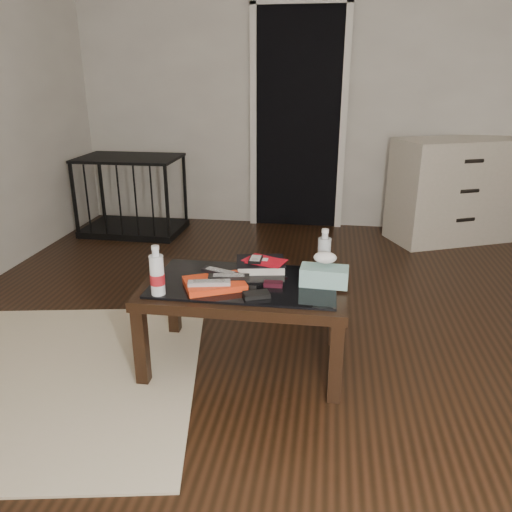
{
  "coord_description": "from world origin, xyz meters",
  "views": [
    {
      "loc": [
        -0.09,
        -2.36,
        1.44
      ],
      "look_at": [
        -0.44,
        0.01,
        0.55
      ],
      "focal_mm": 35.0,
      "sensor_mm": 36.0,
      "label": 1
    }
  ],
  "objects_px": {
    "textbook": "(261,265)",
    "tissue_box": "(324,276)",
    "water_bottle_right": "(324,252)",
    "pet_crate": "(133,208)",
    "water_bottle_left": "(157,270)",
    "coffee_table": "(245,293)",
    "dresser": "(461,190)"
  },
  "relations": [
    {
      "from": "coffee_table",
      "to": "pet_crate",
      "type": "distance_m",
      "value": 2.55
    },
    {
      "from": "dresser",
      "to": "water_bottle_left",
      "type": "relative_size",
      "value": 5.46
    },
    {
      "from": "textbook",
      "to": "water_bottle_left",
      "type": "bearing_deg",
      "value": -148.35
    },
    {
      "from": "water_bottle_right",
      "to": "tissue_box",
      "type": "distance_m",
      "value": 0.16
    },
    {
      "from": "water_bottle_right",
      "to": "tissue_box",
      "type": "height_order",
      "value": "water_bottle_right"
    },
    {
      "from": "pet_crate",
      "to": "tissue_box",
      "type": "height_order",
      "value": "pet_crate"
    },
    {
      "from": "dresser",
      "to": "water_bottle_right",
      "type": "xyz_separation_m",
      "value": [
        -1.17,
        -2.18,
        0.13
      ]
    },
    {
      "from": "coffee_table",
      "to": "water_bottle_right",
      "type": "distance_m",
      "value": 0.45
    },
    {
      "from": "textbook",
      "to": "tissue_box",
      "type": "bearing_deg",
      "value": -35.97
    },
    {
      "from": "textbook",
      "to": "water_bottle_right",
      "type": "distance_m",
      "value": 0.34
    },
    {
      "from": "pet_crate",
      "to": "tissue_box",
      "type": "xyz_separation_m",
      "value": [
        1.81,
        -2.09,
        0.28
      ]
    },
    {
      "from": "water_bottle_left",
      "to": "textbook",
      "type": "bearing_deg",
      "value": 41.93
    },
    {
      "from": "dresser",
      "to": "water_bottle_left",
      "type": "distance_m",
      "value": 3.2
    },
    {
      "from": "coffee_table",
      "to": "pet_crate",
      "type": "height_order",
      "value": "pet_crate"
    },
    {
      "from": "dresser",
      "to": "water_bottle_right",
      "type": "height_order",
      "value": "dresser"
    },
    {
      "from": "coffee_table",
      "to": "textbook",
      "type": "height_order",
      "value": "textbook"
    },
    {
      "from": "coffee_table",
      "to": "water_bottle_right",
      "type": "height_order",
      "value": "water_bottle_right"
    },
    {
      "from": "coffee_table",
      "to": "water_bottle_left",
      "type": "height_order",
      "value": "water_bottle_left"
    },
    {
      "from": "coffee_table",
      "to": "textbook",
      "type": "relative_size",
      "value": 4.0
    },
    {
      "from": "water_bottle_right",
      "to": "textbook",
      "type": "bearing_deg",
      "value": 177.16
    },
    {
      "from": "pet_crate",
      "to": "water_bottle_left",
      "type": "distance_m",
      "value": 2.57
    },
    {
      "from": "water_bottle_left",
      "to": "tissue_box",
      "type": "xyz_separation_m",
      "value": [
        0.76,
        0.22,
        -0.07
      ]
    },
    {
      "from": "pet_crate",
      "to": "dresser",
      "type": "bearing_deg",
      "value": 5.91
    },
    {
      "from": "dresser",
      "to": "pet_crate",
      "type": "distance_m",
      "value": 3.0
    },
    {
      "from": "water_bottle_right",
      "to": "water_bottle_left",
      "type": "bearing_deg",
      "value": -154.04
    },
    {
      "from": "water_bottle_right",
      "to": "tissue_box",
      "type": "xyz_separation_m",
      "value": [
        0.01,
        -0.14,
        -0.07
      ]
    },
    {
      "from": "pet_crate",
      "to": "textbook",
      "type": "xyz_separation_m",
      "value": [
        1.48,
        -1.93,
        0.25
      ]
    },
    {
      "from": "textbook",
      "to": "pet_crate",
      "type": "bearing_deg",
      "value": 117.2
    },
    {
      "from": "tissue_box",
      "to": "coffee_table",
      "type": "bearing_deg",
      "value": -174.32
    },
    {
      "from": "water_bottle_left",
      "to": "tissue_box",
      "type": "distance_m",
      "value": 0.8
    },
    {
      "from": "dresser",
      "to": "tissue_box",
      "type": "distance_m",
      "value": 2.61
    },
    {
      "from": "tissue_box",
      "to": "water_bottle_right",
      "type": "bearing_deg",
      "value": 95.54
    }
  ]
}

